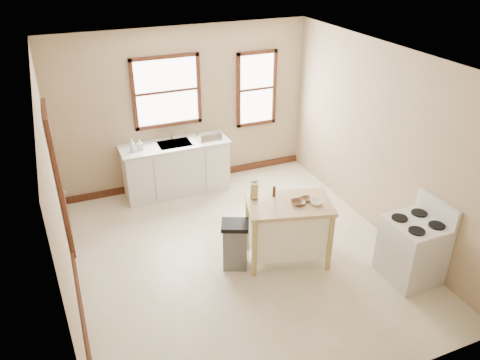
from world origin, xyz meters
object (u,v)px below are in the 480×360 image
object	(u,v)px
dish_rack	(209,136)
bowl_a	(298,203)
bowl_b	(306,199)
trash_bin	(235,245)
soap_bottle_a	(132,145)
bowl_c	(316,203)
knife_block	(254,192)
pepper_grinder	(274,191)
soap_bottle_b	(140,145)
gas_stove	(414,241)
kitchen_island	(288,231)

from	to	relation	value
dish_rack	bowl_a	xyz separation A→B (m)	(0.37, -2.53, -0.02)
bowl_b	trash_bin	distance (m)	1.15
soap_bottle_a	bowl_c	size ratio (longest dim) A/B	1.35
trash_bin	knife_block	bearing A→B (deg)	48.78
pepper_grinder	bowl_a	size ratio (longest dim) A/B	0.81
knife_block	bowl_b	size ratio (longest dim) A/B	1.32
soap_bottle_b	knife_block	bearing A→B (deg)	-68.33
gas_stove	soap_bottle_a	bearing A→B (deg)	130.87
bowl_b	trash_bin	size ratio (longest dim) A/B	0.22
soap_bottle_a	knife_block	world-z (taller)	soap_bottle_a
kitchen_island	pepper_grinder	world-z (taller)	pepper_grinder
dish_rack	trash_bin	xyz separation A→B (m)	(-0.45, -2.33, -0.62)
soap_bottle_a	bowl_b	xyz separation A→B (m)	(1.84, -2.48, -0.09)
soap_bottle_a	bowl_c	xyz separation A→B (m)	(1.92, -2.62, -0.08)
bowl_b	gas_stove	bearing A→B (deg)	-40.13
bowl_a	bowl_c	world-z (taller)	bowl_c
soap_bottle_a	pepper_grinder	world-z (taller)	soap_bottle_a
pepper_grinder	bowl_c	bearing A→B (deg)	-44.49
bowl_b	bowl_c	size ratio (longest dim) A/B	0.92
bowl_b	soap_bottle_a	bearing A→B (deg)	126.68
bowl_a	bowl_b	bearing A→B (deg)	15.92
bowl_b	bowl_c	world-z (taller)	bowl_c
pepper_grinder	trash_bin	bearing A→B (deg)	-169.83
knife_block	bowl_b	bearing A→B (deg)	1.03
soap_bottle_a	knife_block	distance (m)	2.47
soap_bottle_a	trash_bin	xyz separation A→B (m)	(0.88, -2.32, -0.68)
soap_bottle_b	bowl_a	bearing A→B (deg)	-63.45
soap_bottle_a	dish_rack	bearing A→B (deg)	-10.57
bowl_a	gas_stove	distance (m)	1.58
pepper_grinder	bowl_c	distance (m)	0.59
knife_block	dish_rack	bearing A→B (deg)	116.21
bowl_b	bowl_c	bearing A→B (deg)	-61.96
soap_bottle_a	kitchen_island	distance (m)	2.98
gas_stove	bowl_b	bearing A→B (deg)	139.87
bowl_b	trash_bin	bearing A→B (deg)	170.58
dish_rack	bowl_b	bearing A→B (deg)	-82.41
trash_bin	bowl_b	bearing A→B (deg)	14.03
soap_bottle_b	gas_stove	bearing A→B (deg)	-55.69
bowl_a	knife_block	bearing A→B (deg)	141.91
kitchen_island	bowl_c	world-z (taller)	bowl_c
pepper_grinder	trash_bin	world-z (taller)	pepper_grinder
soap_bottle_a	pepper_grinder	xyz separation A→B (m)	(1.50, -2.20, -0.03)
soap_bottle_b	knife_block	distance (m)	2.44
kitchen_island	knife_block	xyz separation A→B (m)	(-0.38, 0.29, 0.56)
soap_bottle_a	soap_bottle_b	distance (m)	0.14
pepper_grinder	knife_block	bearing A→B (deg)	168.70
dish_rack	gas_stove	bearing A→B (deg)	-68.80
soap_bottle_a	dish_rack	world-z (taller)	soap_bottle_a
kitchen_island	bowl_b	distance (m)	0.54
kitchen_island	bowl_a	world-z (taller)	bowl_a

